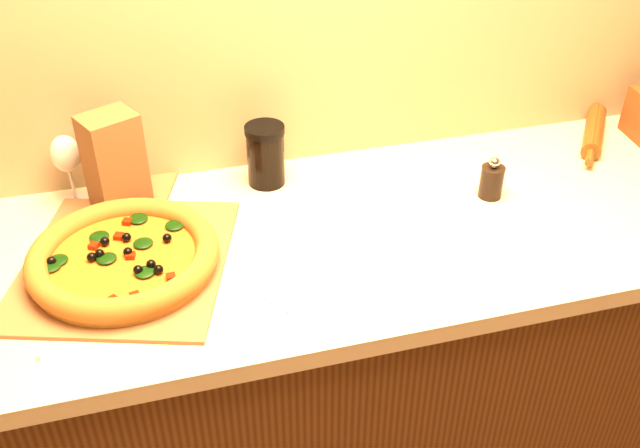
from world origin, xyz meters
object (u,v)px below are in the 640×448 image
at_px(wine_glass, 66,156).
at_px(dark_jar, 266,155).
at_px(pepper_grinder, 492,181).
at_px(rolling_pin, 594,131).
at_px(pizza, 124,257).
at_px(pizza_peel, 128,257).

height_order(wine_glass, dark_jar, wine_glass).
height_order(pepper_grinder, rolling_pin, pepper_grinder).
height_order(pizza, pepper_grinder, pepper_grinder).
bearing_deg(dark_jar, wine_glass, 174.65).
height_order(pizza_peel, pepper_grinder, pepper_grinder).
xyz_separation_m(pizza, rolling_pin, (1.21, 0.24, -0.01)).
relative_size(pizza_peel, rolling_pin, 2.16).
height_order(pizza, wine_glass, wine_glass).
height_order(pizza_peel, wine_glass, wine_glass).
distance_m(pizza, wine_glass, 0.32).
distance_m(pizza, rolling_pin, 1.23).
xyz_separation_m(pizza_peel, pepper_grinder, (0.82, 0.02, 0.04)).
distance_m(pepper_grinder, rolling_pin, 0.43).
height_order(rolling_pin, wine_glass, wine_glass).
bearing_deg(rolling_pin, pepper_grinder, -155.01).
bearing_deg(rolling_pin, dark_jar, 178.95).
bearing_deg(pizza, wine_glass, 108.48).
bearing_deg(pizza, dark_jar, 36.74).
bearing_deg(pizza_peel, dark_jar, 50.79).
height_order(pizza, dark_jar, dark_jar).
bearing_deg(pizza, rolling_pin, 11.13).
bearing_deg(wine_glass, pepper_grinder, -14.38).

